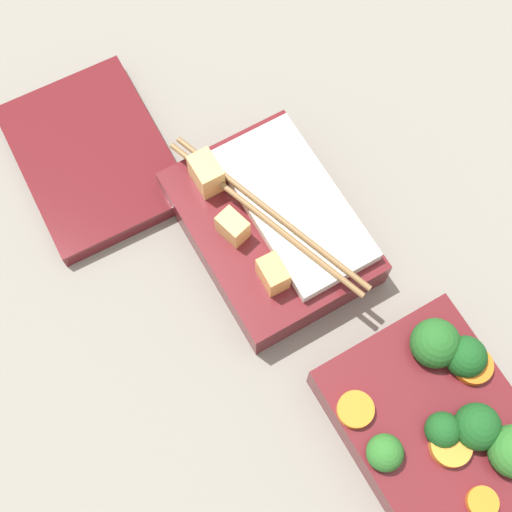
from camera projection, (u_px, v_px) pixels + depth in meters
name	position (u px, v px, depth m)	size (l,w,h in m)	color
ground_plane	(343.00, 352.00, 0.60)	(3.00, 3.00, 0.00)	gray
bento_tray_vegetable	(443.00, 426.00, 0.55)	(0.18, 0.13, 0.07)	maroon
bento_tray_rice	(268.00, 226.00, 0.62)	(0.20, 0.13, 0.07)	maroon
bento_lid	(93.00, 156.00, 0.66)	(0.17, 0.13, 0.02)	maroon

